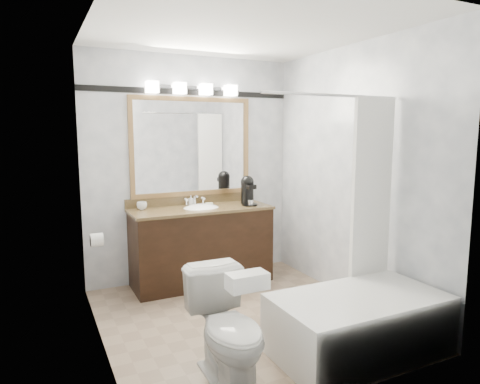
% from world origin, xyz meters
% --- Properties ---
extents(room, '(2.42, 2.62, 2.52)m').
position_xyz_m(room, '(0.00, 0.00, 1.25)').
color(room, gray).
rests_on(room, ground).
extents(vanity, '(1.53, 0.58, 0.97)m').
position_xyz_m(vanity, '(0.00, 1.02, 0.44)').
color(vanity, black).
rests_on(vanity, ground).
extents(mirror, '(1.40, 0.04, 1.10)m').
position_xyz_m(mirror, '(0.00, 1.28, 1.50)').
color(mirror, '#9D7547').
rests_on(mirror, room).
extents(vanity_light_bar, '(1.02, 0.14, 0.12)m').
position_xyz_m(vanity_light_bar, '(0.00, 1.23, 2.13)').
color(vanity_light_bar, silver).
rests_on(vanity_light_bar, room).
extents(accent_stripe, '(2.40, 0.01, 0.06)m').
position_xyz_m(accent_stripe, '(0.00, 1.29, 2.10)').
color(accent_stripe, black).
rests_on(accent_stripe, room).
extents(bathtub, '(1.30, 0.75, 1.96)m').
position_xyz_m(bathtub, '(0.55, -0.90, 0.28)').
color(bathtub, white).
rests_on(bathtub, ground).
extents(tp_roll, '(0.11, 0.12, 0.12)m').
position_xyz_m(tp_roll, '(-1.14, 0.66, 0.70)').
color(tp_roll, white).
rests_on(tp_roll, room).
extents(toilet, '(0.43, 0.74, 0.74)m').
position_xyz_m(toilet, '(-0.52, -0.84, 0.37)').
color(toilet, white).
rests_on(toilet, ground).
extents(tissue_box, '(0.24, 0.13, 0.10)m').
position_xyz_m(tissue_box, '(-0.52, -1.12, 0.79)').
color(tissue_box, white).
rests_on(tissue_box, toilet).
extents(coffee_maker, '(0.17, 0.22, 0.33)m').
position_xyz_m(coffee_maker, '(0.53, 0.95, 1.02)').
color(coffee_maker, black).
rests_on(coffee_maker, vanity).
extents(cup_left, '(0.14, 0.14, 0.08)m').
position_xyz_m(cup_left, '(-0.61, 1.17, 0.89)').
color(cup_left, white).
rests_on(cup_left, vanity).
extents(soap_bottle_a, '(0.06, 0.06, 0.11)m').
position_xyz_m(soap_bottle_a, '(-0.05, 1.21, 0.91)').
color(soap_bottle_a, white).
rests_on(soap_bottle_a, vanity).
extents(soap_bar, '(0.09, 0.06, 0.02)m').
position_xyz_m(soap_bar, '(0.14, 1.13, 0.86)').
color(soap_bar, beige).
rests_on(soap_bar, vanity).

